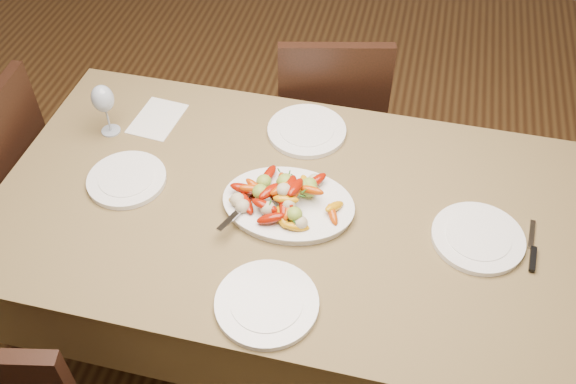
{
  "coord_description": "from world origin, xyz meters",
  "views": [
    {
      "loc": [
        0.31,
        -1.23,
        2.23
      ],
      "look_at": [
        0.01,
        0.08,
        0.82
      ],
      "focal_mm": 40.0,
      "sensor_mm": 36.0,
      "label": 1
    }
  ],
  "objects_px": {
    "dining_table": "(288,278)",
    "plate_left": "(127,180)",
    "serving_platter": "(288,206)",
    "chair_far": "(329,115)",
    "plate_right": "(478,238)",
    "wine_glass": "(105,108)",
    "plate_far": "(307,131)",
    "plate_near": "(267,304)"
  },
  "relations": [
    {
      "from": "plate_left",
      "to": "plate_near",
      "type": "bearing_deg",
      "value": -32.68
    },
    {
      "from": "chair_far",
      "to": "plate_left",
      "type": "height_order",
      "value": "chair_far"
    },
    {
      "from": "plate_far",
      "to": "plate_near",
      "type": "bearing_deg",
      "value": -86.87
    },
    {
      "from": "dining_table",
      "to": "wine_glass",
      "type": "height_order",
      "value": "wine_glass"
    },
    {
      "from": "plate_near",
      "to": "wine_glass",
      "type": "bearing_deg",
      "value": 140.92
    },
    {
      "from": "chair_far",
      "to": "plate_left",
      "type": "relative_size",
      "value": 3.76
    },
    {
      "from": "chair_far",
      "to": "plate_far",
      "type": "distance_m",
      "value": 0.54
    },
    {
      "from": "plate_far",
      "to": "dining_table",
      "type": "bearing_deg",
      "value": -87.8
    },
    {
      "from": "serving_platter",
      "to": "plate_right",
      "type": "distance_m",
      "value": 0.57
    },
    {
      "from": "serving_platter",
      "to": "wine_glass",
      "type": "xyz_separation_m",
      "value": [
        -0.68,
        0.21,
        0.09
      ]
    },
    {
      "from": "chair_far",
      "to": "dining_table",
      "type": "bearing_deg",
      "value": 77.8
    },
    {
      "from": "plate_near",
      "to": "wine_glass",
      "type": "xyz_separation_m",
      "value": [
        -0.71,
        0.57,
        0.09
      ]
    },
    {
      "from": "chair_far",
      "to": "plate_far",
      "type": "xyz_separation_m",
      "value": [
        -0.01,
        -0.45,
        0.29
      ]
    },
    {
      "from": "chair_far",
      "to": "plate_near",
      "type": "bearing_deg",
      "value": 78.95
    },
    {
      "from": "serving_platter",
      "to": "plate_near",
      "type": "relative_size",
      "value": 1.4
    },
    {
      "from": "plate_left",
      "to": "plate_right",
      "type": "distance_m",
      "value": 1.11
    },
    {
      "from": "dining_table",
      "to": "plate_left",
      "type": "distance_m",
      "value": 0.66
    },
    {
      "from": "plate_left",
      "to": "chair_far",
      "type": "bearing_deg",
      "value": 57.29
    },
    {
      "from": "chair_far",
      "to": "plate_left",
      "type": "xyz_separation_m",
      "value": [
        -0.52,
        -0.82,
        0.29
      ]
    },
    {
      "from": "wine_glass",
      "to": "serving_platter",
      "type": "bearing_deg",
      "value": -17.35
    },
    {
      "from": "plate_near",
      "to": "chair_far",
      "type": "bearing_deg",
      "value": 91.52
    },
    {
      "from": "plate_left",
      "to": "plate_far",
      "type": "distance_m",
      "value": 0.63
    },
    {
      "from": "chair_far",
      "to": "wine_glass",
      "type": "bearing_deg",
      "value": 28.98
    },
    {
      "from": "dining_table",
      "to": "wine_glass",
      "type": "relative_size",
      "value": 8.98
    },
    {
      "from": "plate_left",
      "to": "plate_far",
      "type": "xyz_separation_m",
      "value": [
        0.52,
        0.36,
        0.0
      ]
    },
    {
      "from": "plate_left",
      "to": "wine_glass",
      "type": "xyz_separation_m",
      "value": [
        -0.15,
        0.22,
        0.09
      ]
    },
    {
      "from": "serving_platter",
      "to": "chair_far",
      "type": "bearing_deg",
      "value": 90.6
    },
    {
      "from": "wine_glass",
      "to": "plate_left",
      "type": "bearing_deg",
      "value": -55.19
    },
    {
      "from": "plate_right",
      "to": "wine_glass",
      "type": "height_order",
      "value": "wine_glass"
    },
    {
      "from": "dining_table",
      "to": "plate_left",
      "type": "relative_size",
      "value": 7.28
    },
    {
      "from": "plate_right",
      "to": "serving_platter",
      "type": "bearing_deg",
      "value": -179.76
    },
    {
      "from": "serving_platter",
      "to": "plate_left",
      "type": "xyz_separation_m",
      "value": [
        -0.53,
        -0.0,
        -0.0
      ]
    },
    {
      "from": "chair_far",
      "to": "plate_far",
      "type": "relative_size",
      "value": 3.48
    },
    {
      "from": "plate_right",
      "to": "plate_near",
      "type": "bearing_deg",
      "value": -146.72
    },
    {
      "from": "plate_left",
      "to": "plate_right",
      "type": "bearing_deg",
      "value": 0.33
    },
    {
      "from": "plate_right",
      "to": "wine_glass",
      "type": "distance_m",
      "value": 1.28
    },
    {
      "from": "wine_glass",
      "to": "plate_near",
      "type": "bearing_deg",
      "value": -39.08
    },
    {
      "from": "dining_table",
      "to": "plate_left",
      "type": "height_order",
      "value": "plate_left"
    },
    {
      "from": "dining_table",
      "to": "chair_far",
      "type": "bearing_deg",
      "value": 90.37
    },
    {
      "from": "dining_table",
      "to": "plate_near",
      "type": "distance_m",
      "value": 0.54
    },
    {
      "from": "serving_platter",
      "to": "plate_left",
      "type": "height_order",
      "value": "serving_platter"
    },
    {
      "from": "chair_far",
      "to": "wine_glass",
      "type": "relative_size",
      "value": 4.64
    }
  ]
}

